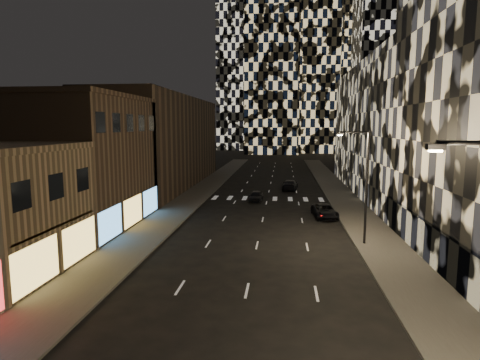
% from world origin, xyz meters
% --- Properties ---
extents(sidewalk_left, '(4.00, 120.00, 0.15)m').
position_xyz_m(sidewalk_left, '(-10.00, 50.00, 0.07)').
color(sidewalk_left, '#47443F').
rests_on(sidewalk_left, ground).
extents(sidewalk_right, '(4.00, 120.00, 0.15)m').
position_xyz_m(sidewalk_right, '(10.00, 50.00, 0.07)').
color(sidewalk_right, '#47443F').
rests_on(sidewalk_right, ground).
extents(curb_left, '(0.20, 120.00, 0.15)m').
position_xyz_m(curb_left, '(-7.90, 50.00, 0.07)').
color(curb_left, '#4C4C47').
rests_on(curb_left, ground).
extents(curb_right, '(0.20, 120.00, 0.15)m').
position_xyz_m(curb_right, '(7.90, 50.00, 0.07)').
color(curb_right, '#4C4C47').
rests_on(curb_right, ground).
extents(retail_brown, '(10.00, 15.00, 12.00)m').
position_xyz_m(retail_brown, '(-17.00, 33.50, 6.00)').
color(retail_brown, brown).
rests_on(retail_brown, ground).
extents(retail_filler_left, '(10.00, 40.00, 14.00)m').
position_xyz_m(retail_filler_left, '(-17.00, 60.00, 7.00)').
color(retail_filler_left, brown).
rests_on(retail_filler_left, ground).
extents(midrise_base, '(0.60, 25.00, 3.00)m').
position_xyz_m(midrise_base, '(12.30, 24.50, 1.50)').
color(midrise_base, '#383838').
rests_on(midrise_base, ground).
extents(midrise_filler_right, '(16.00, 40.00, 18.00)m').
position_xyz_m(midrise_filler_right, '(20.00, 57.00, 9.00)').
color(midrise_filler_right, '#232326').
rests_on(midrise_filler_right, ground).
extents(tower_center_low, '(18.00, 18.00, 95.00)m').
position_xyz_m(tower_center_low, '(-2.00, 140.00, 47.50)').
color(tower_center_low, black).
rests_on(tower_center_low, ground).
extents(streetlight_far, '(2.55, 0.25, 9.00)m').
position_xyz_m(streetlight_far, '(8.35, 30.00, 5.35)').
color(streetlight_far, black).
rests_on(streetlight_far, sidewalk_right).
extents(car_dark_midlane, '(1.85, 3.96, 1.31)m').
position_xyz_m(car_dark_midlane, '(-1.38, 48.06, 0.66)').
color(car_dark_midlane, black).
rests_on(car_dark_midlane, ground).
extents(car_dark_oncoming, '(2.63, 5.37, 1.50)m').
position_xyz_m(car_dark_oncoming, '(3.11, 57.77, 0.75)').
color(car_dark_oncoming, black).
rests_on(car_dark_oncoming, ground).
extents(car_dark_rightlane, '(2.71, 5.11, 1.37)m').
position_xyz_m(car_dark_rightlane, '(6.41, 39.57, 0.68)').
color(car_dark_rightlane, black).
rests_on(car_dark_rightlane, ground).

